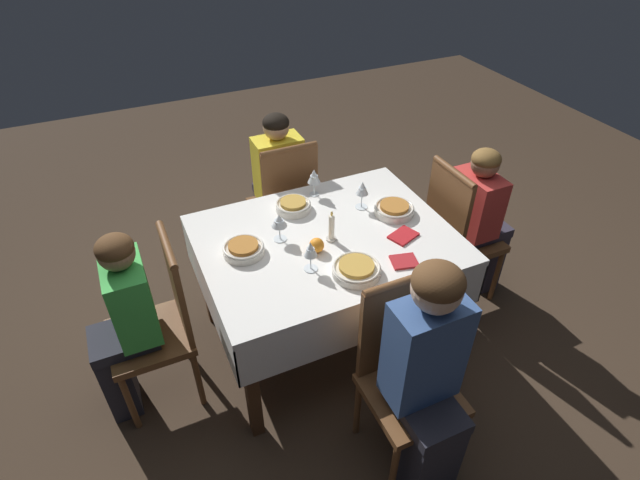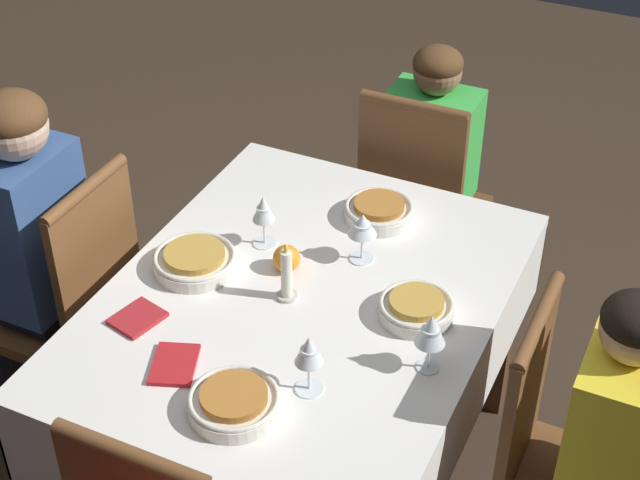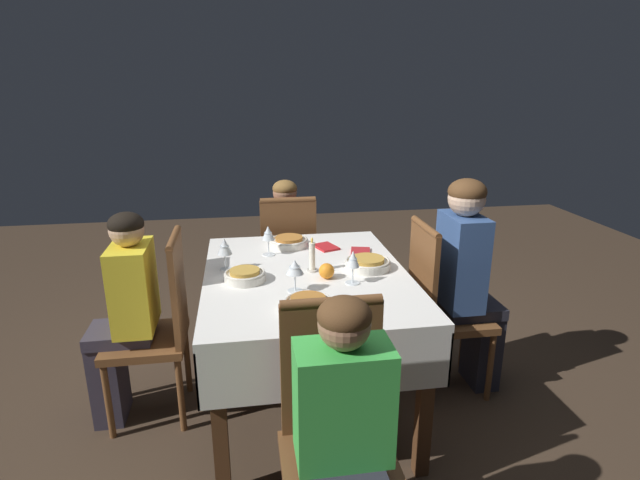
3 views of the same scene
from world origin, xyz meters
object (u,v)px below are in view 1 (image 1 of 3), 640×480
Objects in this scene: bowl_west at (394,209)px; napkin_spare_side at (404,261)px; napkin_red_folded at (403,236)px; chair_south at (286,202)px; wine_glass_west at (362,189)px; candle_centerpiece at (331,229)px; chair_west at (457,231)px; orange_fruit at (317,245)px; bowl_east at (244,249)px; dining_table at (326,251)px; person_child_green at (124,321)px; chair_east at (161,319)px; bowl_south at (293,205)px; person_adult_denim at (429,372)px; chair_north at (405,369)px; wine_glass_north at (310,250)px; wine_glass_east at (279,222)px; wine_glass_south at (314,177)px; person_child_yellow at (276,180)px; bowl_north at (356,269)px; person_child_red at (481,217)px.

bowl_west is 0.41m from napkin_spare_side.
napkin_red_folded is (0.06, 0.20, -0.02)m from bowl_west.
chair_south is 0.71m from wine_glass_west.
napkin_red_folded is at bearing 159.56° from candle_centerpiece.
chair_west is 12.79× the size of orange_fruit.
bowl_west is 2.88× the size of orange_fruit.
napkin_spare_side is (-0.68, 0.38, -0.02)m from bowl_east.
wine_glass_west is at bearing -170.57° from bowl_east.
chair_west is (-0.87, -0.01, -0.14)m from dining_table.
person_child_green is (1.09, 0.71, 0.06)m from chair_south.
chair_east is at bearing 4.13° from bowl_east.
bowl_south is 1.15× the size of napkin_red_folded.
chair_east is 0.81× the size of person_adult_denim.
chair_north is 0.71m from orange_fruit.
chair_north is at bearing 74.49° from wine_glass_west.
dining_table is at bearing -131.00° from wine_glass_north.
wine_glass_east is 0.28m from bowl_south.
wine_glass_south is at bearing -105.31° from dining_table.
napkin_spare_side reaches higher than dining_table.
orange_fruit reaches higher than bowl_east.
candle_centerpiece is (0.04, 0.92, 0.23)m from person_child_yellow.
person_child_yellow is (-1.09, -0.87, 0.02)m from person_child_green.
wine_glass_west reaches higher than bowl_west.
napkin_spare_side is (-0.21, 1.06, 0.24)m from chair_south.
orange_fruit is at bearing 33.31° from wine_glass_west.
person_child_green is 1.48m from bowl_west.
bowl_west is at bearing 86.23° from chair_west.
person_child_yellow is 0.57m from wine_glass_south.
napkin_red_folded is (-1.23, 0.18, 0.24)m from chair_east.
wine_glass_south is at bearing -65.32° from napkin_red_folded.
wine_glass_south is (-0.98, -0.38, 0.36)m from chair_east.
bowl_north is 1.13× the size of bowl_east.
wine_glass_south is 1.01× the size of wine_glass_west.
bowl_south and bowl_west have the same top height.
bowl_north is at bearing 107.54° from person_child_red.
candle_centerpiece reaches higher than wine_glass_south.
bowl_north is 1.39× the size of wine_glass_south.
chair_west is at bearing -168.81° from wine_glass_north.
person_child_red is 1.05m from wine_glass_south.
bowl_west is (-0.49, 0.26, -0.00)m from bowl_south.
bowl_east is 0.64m from wine_glass_south.
chair_west is 4.44× the size of bowl_west.
chair_north is 0.93× the size of person_child_red.
napkin_red_folded is (-1.40, 0.18, 0.18)m from person_child_green.
bowl_south is (0.10, -1.18, 0.11)m from person_adult_denim.
chair_east is at bearing 89.89° from chair_west.
person_child_green is 6.42× the size of wine_glass_west.
chair_north is at bearing 60.78° from napkin_red_folded.
person_adult_denim is at bearing 68.68° from napkin_spare_side.
bowl_north is 0.72m from wine_glass_south.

